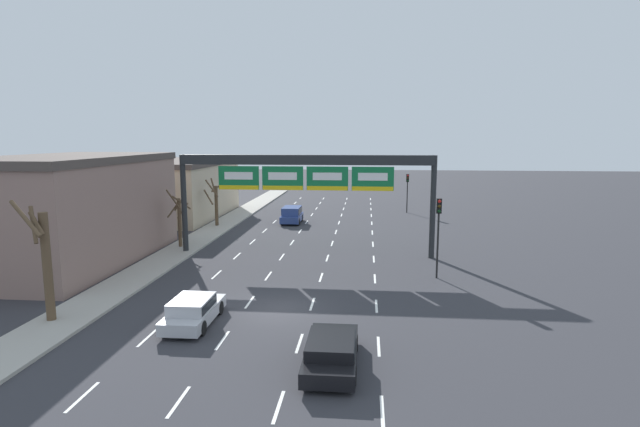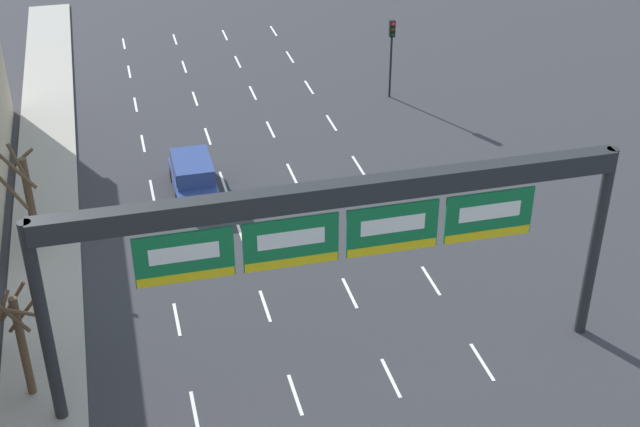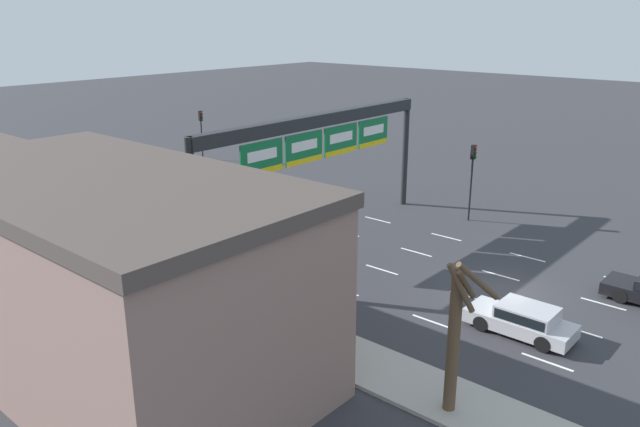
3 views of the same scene
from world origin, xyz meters
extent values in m
cube|color=white|center=(-4.95, 11.00, 0.01)|extent=(0.12, 2.00, 0.01)
cube|color=white|center=(-4.95, 16.00, 0.01)|extent=(0.12, 2.00, 0.01)
cube|color=white|center=(-4.95, 21.00, 0.01)|extent=(0.12, 2.00, 0.01)
cube|color=white|center=(-4.95, 26.00, 0.01)|extent=(0.12, 2.00, 0.01)
cube|color=white|center=(-4.95, 31.00, 0.01)|extent=(0.12, 2.00, 0.01)
cube|color=white|center=(-4.95, 36.00, 0.01)|extent=(0.12, 2.00, 0.01)
cube|color=white|center=(-4.95, 41.00, 0.01)|extent=(0.12, 2.00, 0.01)
cube|color=white|center=(-4.95, 46.00, 0.01)|extent=(0.12, 2.00, 0.01)
cube|color=white|center=(-1.65, 11.00, 0.01)|extent=(0.12, 2.00, 0.01)
cube|color=white|center=(-1.65, 16.00, 0.01)|extent=(0.12, 2.00, 0.01)
cube|color=white|center=(-1.65, 21.00, 0.01)|extent=(0.12, 2.00, 0.01)
cube|color=white|center=(-1.65, 26.00, 0.01)|extent=(0.12, 2.00, 0.01)
cube|color=white|center=(-1.65, 31.00, 0.01)|extent=(0.12, 2.00, 0.01)
cube|color=white|center=(-1.65, 36.00, 0.01)|extent=(0.12, 2.00, 0.01)
cube|color=white|center=(-1.65, 41.00, 0.01)|extent=(0.12, 2.00, 0.01)
cube|color=white|center=(-1.65, 46.00, 0.01)|extent=(0.12, 2.00, 0.01)
cube|color=white|center=(1.65, 11.00, 0.01)|extent=(0.12, 2.00, 0.01)
cube|color=white|center=(1.65, 16.00, 0.01)|extent=(0.12, 2.00, 0.01)
cube|color=white|center=(1.65, 21.00, 0.01)|extent=(0.12, 2.00, 0.01)
cube|color=white|center=(1.65, 26.00, 0.01)|extent=(0.12, 2.00, 0.01)
cube|color=white|center=(1.65, 31.00, 0.01)|extent=(0.12, 2.00, 0.01)
cube|color=white|center=(1.65, 36.00, 0.01)|extent=(0.12, 2.00, 0.01)
cube|color=white|center=(1.65, 41.00, 0.01)|extent=(0.12, 2.00, 0.01)
cube|color=white|center=(1.65, 46.00, 0.01)|extent=(0.12, 2.00, 0.01)
cube|color=white|center=(4.95, 11.00, 0.01)|extent=(0.12, 2.00, 0.01)
cube|color=white|center=(4.95, 16.00, 0.01)|extent=(0.12, 2.00, 0.01)
cube|color=white|center=(4.95, 21.00, 0.01)|extent=(0.12, 2.00, 0.01)
cube|color=white|center=(4.95, 26.00, 0.01)|extent=(0.12, 2.00, 0.01)
cube|color=white|center=(4.95, 31.00, 0.01)|extent=(0.12, 2.00, 0.01)
cube|color=white|center=(4.95, 36.00, 0.01)|extent=(0.12, 2.00, 0.01)
cube|color=white|center=(4.95, 41.00, 0.01)|extent=(0.12, 2.00, 0.01)
cube|color=white|center=(4.95, 46.00, 0.01)|extent=(0.12, 2.00, 0.01)
cylinder|color=#232628|center=(-9.05, 11.77, 3.65)|extent=(0.40, 0.40, 7.31)
cylinder|color=#232628|center=(9.05, 11.77, 3.65)|extent=(0.40, 0.40, 7.31)
cube|color=#232628|center=(0.00, 11.77, 6.96)|extent=(18.10, 0.60, 0.70)
cube|color=#116B38|center=(-4.79, 11.43, 5.67)|extent=(2.95, 0.08, 1.68)
cube|color=white|center=(-4.79, 11.38, 5.82)|extent=(2.06, 0.02, 0.54)
cube|color=yellow|center=(-4.79, 11.38, 4.98)|extent=(2.89, 0.02, 0.30)
cube|color=#116B38|center=(-1.60, 11.43, 5.67)|extent=(2.95, 0.08, 1.68)
cube|color=white|center=(-1.60, 11.38, 5.82)|extent=(2.06, 0.02, 0.54)
cube|color=yellow|center=(-1.60, 11.38, 4.98)|extent=(2.89, 0.02, 0.30)
cube|color=#116B38|center=(1.60, 11.43, 5.67)|extent=(2.95, 0.08, 1.68)
cube|color=white|center=(1.60, 11.38, 5.82)|extent=(2.06, 0.02, 0.54)
cube|color=yellow|center=(1.60, 11.38, 4.98)|extent=(2.89, 0.02, 0.30)
cube|color=#116B38|center=(4.79, 11.43, 5.67)|extent=(2.95, 0.08, 1.68)
cube|color=white|center=(4.79, 11.38, 5.82)|extent=(2.06, 0.02, 0.54)
cube|color=yellow|center=(4.79, 11.38, 4.98)|extent=(2.89, 0.02, 0.30)
cube|color=navy|center=(-3.08, 25.43, 0.53)|extent=(1.85, 3.98, 0.67)
cube|color=navy|center=(-3.08, 25.39, 1.26)|extent=(1.71, 2.79, 0.78)
cube|color=black|center=(-3.08, 25.39, 1.26)|extent=(1.74, 2.56, 0.56)
cylinder|color=black|center=(-3.91, 26.63, 0.33)|extent=(0.22, 0.66, 0.66)
cylinder|color=black|center=(-2.24, 26.63, 0.33)|extent=(0.22, 0.66, 0.66)
cylinder|color=black|center=(-3.91, 24.24, 0.33)|extent=(0.22, 0.66, 0.66)
cylinder|color=black|center=(-2.24, 24.24, 0.33)|extent=(0.22, 0.66, 0.66)
cylinder|color=black|center=(9.02, 33.56, 1.76)|extent=(0.12, 0.12, 3.53)
cube|color=black|center=(9.02, 33.56, 3.98)|extent=(0.30, 0.24, 0.90)
sphere|color=red|center=(9.02, 33.43, 4.28)|extent=(0.20, 0.20, 0.20)
sphere|color=#412F0C|center=(9.02, 33.43, 3.98)|extent=(0.20, 0.20, 0.20)
sphere|color=#0E3515|center=(9.02, 33.43, 3.68)|extent=(0.20, 0.20, 0.20)
cylinder|color=brown|center=(-9.96, 22.62, 2.06)|extent=(0.32, 0.32, 3.81)
cylinder|color=brown|center=(-10.54, 22.05, 2.94)|extent=(1.31, 1.31, 1.33)
cylinder|color=brown|center=(-10.17, 21.99, 3.80)|extent=(1.41, 0.59, 1.61)
cylinder|color=brown|center=(-10.16, 22.40, 4.07)|extent=(0.64, 0.59, 1.28)
cylinder|color=brown|center=(-10.04, 23.11, 3.72)|extent=(1.08, 0.32, 0.84)
cylinder|color=brown|center=(-9.97, 13.11, 2.04)|extent=(0.27, 0.27, 3.77)
cylinder|color=brown|center=(-10.04, 13.53, 3.52)|extent=(0.97, 0.27, 1.30)
cylinder|color=brown|center=(-10.50, 13.43, 3.07)|extent=(0.79, 1.20, 1.32)
cylinder|color=brown|center=(-9.87, 13.57, 2.90)|extent=(1.05, 0.34, 1.30)
cylinder|color=brown|center=(-10.15, 12.52, 3.89)|extent=(1.31, 0.50, 1.51)
cylinder|color=brown|center=(-9.56, 12.58, 3.66)|extent=(1.19, 0.97, 1.15)
camera|label=1|loc=(4.35, -23.64, 8.53)|focal=28.00mm
camera|label=2|loc=(-6.33, -10.53, 20.06)|focal=50.00mm
camera|label=3|loc=(-26.39, -11.04, 12.56)|focal=35.00mm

